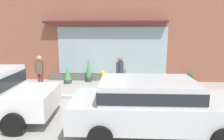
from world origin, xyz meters
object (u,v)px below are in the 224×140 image
object	(u,v)px
parked_car_silver	(152,103)
potted_plant_trailing_edge	(68,75)
potted_plant_near_hydrant	(89,71)
fire_hydrant	(103,81)
potted_plant_window_right	(190,78)
potted_plant_corner_tall	(120,72)
pedestrian_with_handbag	(120,72)
pedestrian_passerby	(40,71)

from	to	relation	value
parked_car_silver	potted_plant_trailing_edge	bearing A→B (deg)	125.15
potted_plant_near_hydrant	fire_hydrant	bearing A→B (deg)	-59.02
potted_plant_trailing_edge	potted_plant_window_right	world-z (taller)	potted_plant_trailing_edge
fire_hydrant	parked_car_silver	size ratio (longest dim) A/B	0.21
parked_car_silver	potted_plant_corner_tall	size ratio (longest dim) A/B	3.81
potted_plant_near_hydrant	potted_plant_corner_tall	xyz separation A→B (m)	(1.71, 0.00, -0.05)
fire_hydrant	pedestrian_with_handbag	distance (m)	0.93
potted_plant_corner_tall	potted_plant_near_hydrant	bearing A→B (deg)	-179.84
parked_car_silver	potted_plant_window_right	bearing A→B (deg)	62.78
pedestrian_with_handbag	potted_plant_window_right	xyz separation A→B (m)	(3.68, 1.76, -0.65)
potted_plant_trailing_edge	fire_hydrant	bearing A→B (deg)	-31.10
fire_hydrant	pedestrian_with_handbag	world-z (taller)	pedestrian_with_handbag
potted_plant_near_hydrant	potted_plant_corner_tall	distance (m)	1.71
parked_car_silver	pedestrian_with_handbag	bearing A→B (deg)	102.98
fire_hydrant	potted_plant_near_hydrant	size ratio (longest dim) A/B	0.74
pedestrian_with_handbag	pedestrian_passerby	xyz separation A→B (m)	(-3.65, -0.20, 0.04)
pedestrian_with_handbag	parked_car_silver	bearing A→B (deg)	-137.07
potted_plant_window_right	pedestrian_passerby	bearing A→B (deg)	-165.07
fire_hydrant	potted_plant_window_right	size ratio (longest dim) A/B	1.71
pedestrian_passerby	potted_plant_trailing_edge	xyz separation A→B (m)	(0.82, 1.56, -0.54)
pedestrian_with_handbag	potted_plant_corner_tall	size ratio (longest dim) A/B	1.35
pedestrian_with_handbag	potted_plant_near_hydrant	xyz separation A→B (m)	(-1.78, 1.76, -0.31)
fire_hydrant	pedestrian_passerby	xyz separation A→B (m)	(-2.86, -0.33, 0.50)
potted_plant_window_right	potted_plant_corner_tall	distance (m)	3.76
potted_plant_corner_tall	potted_plant_window_right	bearing A→B (deg)	-0.10
potted_plant_window_right	potted_plant_trailing_edge	bearing A→B (deg)	-176.50
pedestrian_passerby	potted_plant_corner_tall	world-z (taller)	pedestrian_passerby
pedestrian_with_handbag	potted_plant_window_right	world-z (taller)	pedestrian_with_handbag
potted_plant_window_right	potted_plant_corner_tall	world-z (taller)	potted_plant_corner_tall
pedestrian_with_handbag	potted_plant_trailing_edge	xyz separation A→B (m)	(-2.84, 1.36, -0.50)
pedestrian_passerby	potted_plant_corner_tall	size ratio (longest dim) A/B	1.39
parked_car_silver	potted_plant_corner_tall	xyz separation A→B (m)	(-1.03, 5.57, -0.27)
pedestrian_passerby	parked_car_silver	xyz separation A→B (m)	(4.62, -3.61, -0.13)
fire_hydrant	potted_plant_trailing_edge	size ratio (longest dim) A/B	1.05
potted_plant_window_right	pedestrian_with_handbag	bearing A→B (deg)	-154.49
parked_car_silver	potted_plant_near_hydrant	size ratio (longest dim) A/B	3.52
pedestrian_with_handbag	potted_plant_near_hydrant	world-z (taller)	pedestrian_with_handbag
potted_plant_near_hydrant	pedestrian_passerby	bearing A→B (deg)	-133.83
parked_car_silver	fire_hydrant	bearing A→B (deg)	112.90
fire_hydrant	potted_plant_near_hydrant	world-z (taller)	potted_plant_near_hydrant
pedestrian_passerby	parked_car_silver	world-z (taller)	pedestrian_passerby
pedestrian_with_handbag	potted_plant_trailing_edge	distance (m)	3.18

